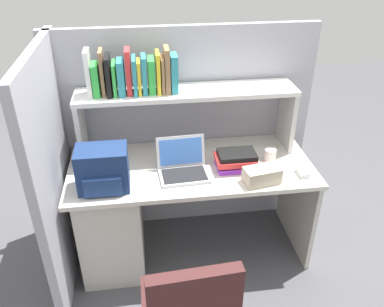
{
  "coord_description": "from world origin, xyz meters",
  "views": [
    {
      "loc": [
        -0.29,
        -2.21,
        2.14
      ],
      "look_at": [
        0.0,
        -0.05,
        0.85
      ],
      "focal_mm": 37.36,
      "sensor_mm": 36.0,
      "label": 1
    }
  ],
  "objects_px": {
    "computer_mouse": "(302,172)",
    "tissue_box": "(262,175)",
    "paper_cup": "(270,155)",
    "backpack": "(103,169)",
    "laptop": "(183,166)"
  },
  "relations": [
    {
      "from": "backpack",
      "to": "tissue_box",
      "type": "distance_m",
      "value": 0.96
    },
    {
      "from": "laptop",
      "to": "backpack",
      "type": "xyz_separation_m",
      "value": [
        -0.49,
        -0.09,
        0.08
      ]
    },
    {
      "from": "laptop",
      "to": "tissue_box",
      "type": "relative_size",
      "value": 1.48
    },
    {
      "from": "computer_mouse",
      "to": "tissue_box",
      "type": "height_order",
      "value": "tissue_box"
    },
    {
      "from": "paper_cup",
      "to": "backpack",
      "type": "bearing_deg",
      "value": -171.37
    },
    {
      "from": "laptop",
      "to": "computer_mouse",
      "type": "height_order",
      "value": "laptop"
    },
    {
      "from": "laptop",
      "to": "tissue_box",
      "type": "distance_m",
      "value": 0.5
    },
    {
      "from": "computer_mouse",
      "to": "tissue_box",
      "type": "relative_size",
      "value": 0.47
    },
    {
      "from": "backpack",
      "to": "tissue_box",
      "type": "relative_size",
      "value": 1.36
    },
    {
      "from": "computer_mouse",
      "to": "paper_cup",
      "type": "xyz_separation_m",
      "value": [
        -0.15,
        0.19,
        0.03
      ]
    },
    {
      "from": "computer_mouse",
      "to": "tissue_box",
      "type": "distance_m",
      "value": 0.29
    },
    {
      "from": "paper_cup",
      "to": "tissue_box",
      "type": "bearing_deg",
      "value": -118.14
    },
    {
      "from": "computer_mouse",
      "to": "paper_cup",
      "type": "distance_m",
      "value": 0.25
    },
    {
      "from": "laptop",
      "to": "backpack",
      "type": "relative_size",
      "value": 1.08
    },
    {
      "from": "laptop",
      "to": "computer_mouse",
      "type": "bearing_deg",
      "value": -9.08
    }
  ]
}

